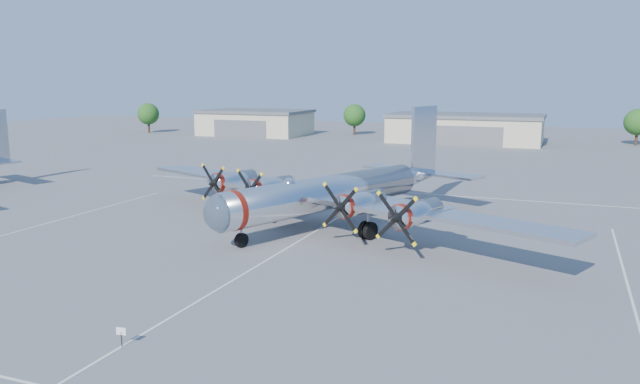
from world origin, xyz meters
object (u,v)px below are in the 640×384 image
at_px(hangar_west, 255,122).
at_px(main_bomber_b29, 336,225).
at_px(tree_far_west, 148,114).
at_px(hangar_center, 465,128).
at_px(info_placard, 121,333).
at_px(tree_east, 638,122).
at_px(tree_west, 354,115).

height_order(hangar_west, main_bomber_b29, hangar_west).
distance_m(hangar_west, tree_far_west, 25.36).
relative_size(hangar_center, info_placard, 31.16).
bearing_deg(main_bomber_b29, hangar_center, 112.99).
distance_m(hangar_center, info_placard, 99.83).
height_order(tree_far_west, info_placard, tree_far_west).
bearing_deg(main_bomber_b29, tree_far_west, 157.87).
bearing_deg(main_bomber_b29, info_placard, -69.02).
height_order(hangar_west, tree_far_west, tree_far_west).
relative_size(tree_far_west, info_placard, 7.23).
bearing_deg(tree_east, main_bomber_b29, -110.20).
relative_size(tree_far_west, main_bomber_b29, 0.16).
relative_size(tree_west, main_bomber_b29, 0.16).
bearing_deg(main_bomber_b29, tree_west, 129.91).
xyz_separation_m(hangar_center, info_placard, (0.01, -99.81, -2.07)).
xyz_separation_m(hangar_center, main_bomber_b29, (0.68, -73.63, -2.71)).
bearing_deg(tree_west, main_bomber_b29, -72.54).
bearing_deg(tree_west, tree_east, -2.08).
distance_m(hangar_center, tree_far_west, 70.13).
bearing_deg(tree_far_west, hangar_center, 3.24).
distance_m(main_bomber_b29, info_placard, 26.19).
bearing_deg(tree_far_west, tree_east, 5.71).
relative_size(hangar_west, hangar_center, 0.79).
distance_m(tree_west, info_placard, 110.76).
distance_m(hangar_west, info_placard, 109.51).
bearing_deg(main_bomber_b29, tree_east, 92.25).
bearing_deg(hangar_west, main_bomber_b29, -58.18).
distance_m(tree_far_west, tree_west, 46.57).
relative_size(tree_west, info_placard, 7.23).
relative_size(tree_east, info_placard, 7.23).
bearing_deg(tree_west, tree_far_west, -165.07).
height_order(tree_west, main_bomber_b29, tree_west).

